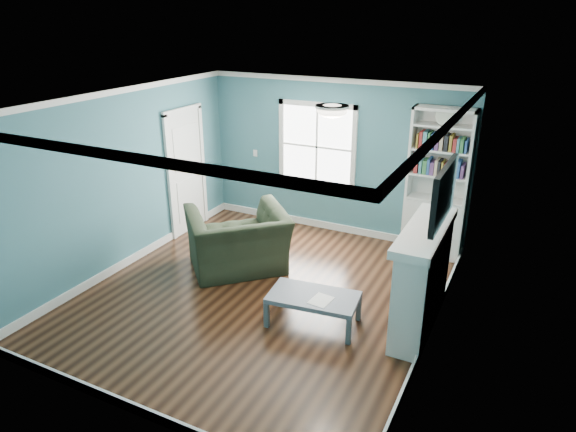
% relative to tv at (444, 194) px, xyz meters
% --- Properties ---
extents(floor, '(5.00, 5.00, 0.00)m').
position_rel_tv_xyz_m(floor, '(-2.20, -0.20, -1.72)').
color(floor, black).
rests_on(floor, ground).
extents(room_walls, '(5.00, 5.00, 5.00)m').
position_rel_tv_xyz_m(room_walls, '(-2.20, -0.20, -0.14)').
color(room_walls, '#3A737C').
rests_on(room_walls, ground).
extents(trim, '(4.50, 5.00, 2.60)m').
position_rel_tv_xyz_m(trim, '(-2.20, -0.20, -0.49)').
color(trim, white).
rests_on(trim, ground).
extents(window, '(1.40, 0.06, 1.50)m').
position_rel_tv_xyz_m(window, '(-2.50, 2.29, -0.27)').
color(window, white).
rests_on(window, room_walls).
extents(bookshelf, '(0.90, 0.35, 2.31)m').
position_rel_tv_xyz_m(bookshelf, '(-0.43, 2.10, -0.80)').
color(bookshelf, silver).
rests_on(bookshelf, ground).
extents(fireplace, '(0.44, 1.58, 1.30)m').
position_rel_tv_xyz_m(fireplace, '(-0.12, 0.00, -1.09)').
color(fireplace, black).
rests_on(fireplace, ground).
extents(tv, '(0.06, 1.10, 0.65)m').
position_rel_tv_xyz_m(tv, '(0.00, 0.00, 0.00)').
color(tv, black).
rests_on(tv, fireplace).
extents(door, '(0.12, 0.98, 2.17)m').
position_rel_tv_xyz_m(door, '(-4.42, 1.20, -0.65)').
color(door, silver).
rests_on(door, ground).
extents(ceiling_fixture, '(0.38, 0.38, 0.15)m').
position_rel_tv_xyz_m(ceiling_fixture, '(-1.30, -0.10, 0.82)').
color(ceiling_fixture, white).
rests_on(ceiling_fixture, room_walls).
extents(light_switch, '(0.08, 0.01, 0.12)m').
position_rel_tv_xyz_m(light_switch, '(-3.70, 2.28, -0.52)').
color(light_switch, white).
rests_on(light_switch, room_walls).
extents(recliner, '(1.62, 1.61, 1.21)m').
position_rel_tv_xyz_m(recliner, '(-2.88, 0.31, -1.12)').
color(recliner, black).
rests_on(recliner, ground).
extents(coffee_table, '(1.14, 0.71, 0.39)m').
position_rel_tv_xyz_m(coffee_table, '(-1.29, -0.53, -1.39)').
color(coffee_table, '#475055').
rests_on(coffee_table, ground).
extents(paper_sheet, '(0.26, 0.31, 0.00)m').
position_rel_tv_xyz_m(paper_sheet, '(-1.17, -0.59, -1.33)').
color(paper_sheet, white).
rests_on(paper_sheet, coffee_table).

